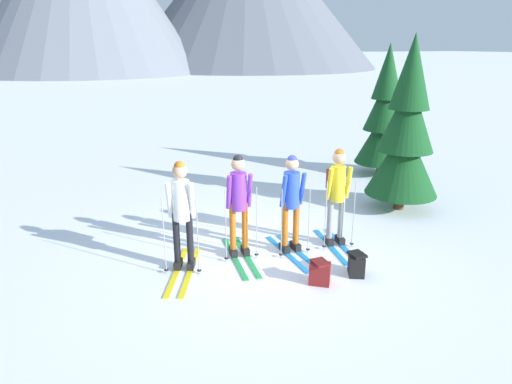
{
  "coord_description": "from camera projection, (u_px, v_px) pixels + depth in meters",
  "views": [
    {
      "loc": [
        -2.81,
        -6.89,
        3.57
      ],
      "look_at": [
        0.07,
        0.32,
        1.05
      ],
      "focal_mm": 31.95,
      "sensor_mm": 36.0,
      "label": 1
    }
  ],
  "objects": [
    {
      "name": "skier_in_purple",
      "position": [
        239.0,
        201.0,
        7.77
      ],
      "size": [
        0.61,
        1.71,
        1.83
      ],
      "color": "green",
      "rests_on": "ground"
    },
    {
      "name": "skier_in_white",
      "position": [
        182.0,
        209.0,
        7.3
      ],
      "size": [
        0.98,
        1.72,
        1.85
      ],
      "color": "yellow",
      "rests_on": "ground"
    },
    {
      "name": "pine_tree_near",
      "position": [
        385.0,
        117.0,
        12.65
      ],
      "size": [
        1.5,
        1.5,
        3.63
      ],
      "color": "#51381E",
      "rests_on": "ground"
    },
    {
      "name": "skier_in_blue",
      "position": [
        291.0,
        200.0,
        7.95
      ],
      "size": [
        0.61,
        1.61,
        1.79
      ],
      "color": "#1E84D1",
      "rests_on": "ground"
    },
    {
      "name": "skier_in_yellow",
      "position": [
        337.0,
        191.0,
        8.23
      ],
      "size": [
        0.6,
        1.61,
        1.83
      ],
      "color": "#1E84D1",
      "rests_on": "ground"
    },
    {
      "name": "ground_plane",
      "position": [
        259.0,
        253.0,
        8.18
      ],
      "size": [
        400.0,
        400.0,
        0.0
      ],
      "primitive_type": "plane",
      "color": "white"
    },
    {
      "name": "backpack_on_snow_front",
      "position": [
        320.0,
        273.0,
        7.09
      ],
      "size": [
        0.4,
        0.38,
        0.38
      ],
      "color": "maroon",
      "rests_on": "ground"
    },
    {
      "name": "pine_tree_mid",
      "position": [
        406.0,
        133.0,
        9.85
      ],
      "size": [
        1.58,
        1.58,
        3.82
      ],
      "color": "#51381E",
      "rests_on": "ground"
    },
    {
      "name": "backpack_on_snow_beside",
      "position": [
        356.0,
        264.0,
        7.36
      ],
      "size": [
        0.36,
        0.39,
        0.38
      ],
      "color": "black",
      "rests_on": "ground"
    }
  ]
}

